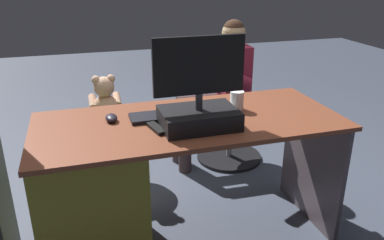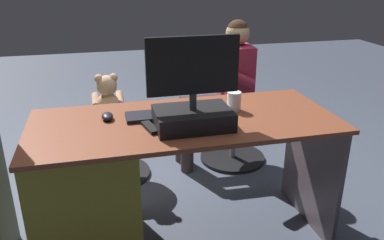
# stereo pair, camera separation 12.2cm
# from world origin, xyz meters

# --- Properties ---
(ground_plane) EXTENTS (10.00, 10.00, 0.00)m
(ground_plane) POSITION_xyz_m (0.00, 0.00, 0.00)
(ground_plane) COLOR #424A5A
(desk) EXTENTS (1.59, 0.69, 0.74)m
(desk) POSITION_xyz_m (0.43, 0.40, 0.40)
(desk) COLOR brown
(desk) RESTS_ON ground_plane
(monitor) EXTENTS (0.45, 0.26, 0.45)m
(monitor) POSITION_xyz_m (-0.02, 0.50, 0.86)
(monitor) COLOR black
(monitor) RESTS_ON desk
(keyboard) EXTENTS (0.42, 0.14, 0.02)m
(keyboard) POSITION_xyz_m (0.09, 0.33, 0.75)
(keyboard) COLOR black
(keyboard) RESTS_ON desk
(computer_mouse) EXTENTS (0.06, 0.10, 0.04)m
(computer_mouse) POSITION_xyz_m (0.39, 0.31, 0.76)
(computer_mouse) COLOR black
(computer_mouse) RESTS_ON desk
(cup) EXTENTS (0.08, 0.08, 0.10)m
(cup) POSITION_xyz_m (-0.29, 0.33, 0.80)
(cup) COLOR white
(cup) RESTS_ON desk
(tv_remote) EXTENTS (0.08, 0.16, 0.02)m
(tv_remote) POSITION_xyz_m (0.19, 0.49, 0.75)
(tv_remote) COLOR black
(tv_remote) RESTS_ON desk
(notebook_binder) EXTENTS (0.28, 0.34, 0.02)m
(notebook_binder) POSITION_xyz_m (-0.13, 0.43, 0.76)
(notebook_binder) COLOR silver
(notebook_binder) RESTS_ON desk
(office_chair_teddy) EXTENTS (0.55, 0.55, 0.47)m
(office_chair_teddy) POSITION_xyz_m (0.37, -0.43, 0.27)
(office_chair_teddy) COLOR black
(office_chair_teddy) RESTS_ON ground_plane
(teddy_bear) EXTENTS (0.22, 0.22, 0.32)m
(teddy_bear) POSITION_xyz_m (0.37, -0.44, 0.62)
(teddy_bear) COLOR #DDAB88
(teddy_bear) RESTS_ON office_chair_teddy
(visitor_chair) EXTENTS (0.53, 0.53, 0.47)m
(visitor_chair) POSITION_xyz_m (-0.59, -0.47, 0.27)
(visitor_chair) COLOR black
(visitor_chair) RESTS_ON ground_plane
(person) EXTENTS (0.57, 0.49, 1.12)m
(person) POSITION_xyz_m (-0.49, -0.46, 0.66)
(person) COLOR maroon
(person) RESTS_ON ground_plane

